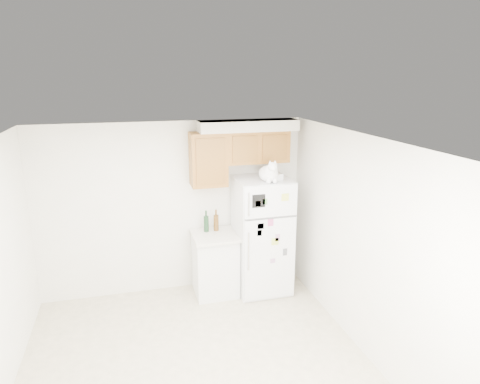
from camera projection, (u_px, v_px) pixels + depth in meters
name	position (u px, v px, depth m)	size (l,w,h in m)	color
ground_plane	(199.00, 372.00, 4.64)	(3.80, 4.00, 0.01)	beige
room_shell	(202.00, 218.00, 4.45)	(3.84, 4.04, 2.52)	white
refrigerator	(262.00, 236.00, 6.21)	(0.76, 0.78, 1.70)	white
base_counter	(215.00, 263.00, 6.21)	(0.64, 0.64, 0.92)	white
cat	(270.00, 173.00, 5.80)	(0.32, 0.46, 0.33)	white
storage_box_back	(267.00, 173.00, 6.14)	(0.18, 0.13, 0.10)	white
storage_box_front	(277.00, 177.00, 5.90)	(0.15, 0.11, 0.09)	white
bottle_green	(206.00, 221.00, 6.14)	(0.07, 0.07, 0.32)	#19381E
bottle_amber	(216.00, 220.00, 6.18)	(0.07, 0.07, 0.32)	#593814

